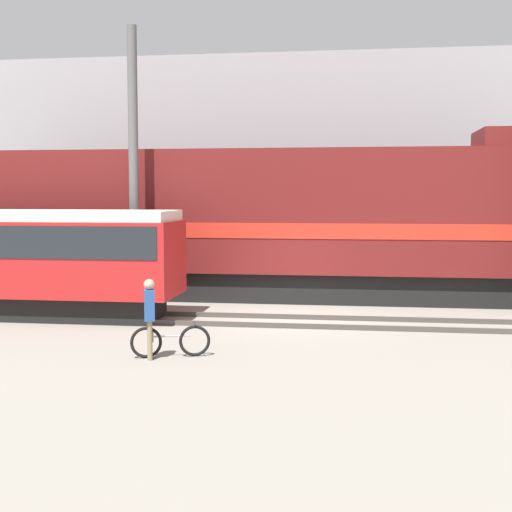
% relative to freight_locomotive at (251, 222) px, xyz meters
% --- Properties ---
extents(ground_plane, '(120.00, 120.00, 0.00)m').
position_rel_freight_locomotive_xyz_m(ground_plane, '(1.69, -4.01, -2.66)').
color(ground_plane, gray).
extents(track_near, '(60.00, 1.50, 0.14)m').
position_rel_freight_locomotive_xyz_m(track_near, '(1.69, -4.70, -2.59)').
color(track_near, '#47423D').
rests_on(track_near, ground).
extents(track_far, '(60.00, 1.51, 0.14)m').
position_rel_freight_locomotive_xyz_m(track_far, '(1.69, 0.00, -2.59)').
color(track_far, '#47423D').
rests_on(track_far, ground).
extents(building_backdrop, '(42.18, 6.00, 9.37)m').
position_rel_freight_locomotive_xyz_m(building_backdrop, '(1.69, 7.94, 2.02)').
color(building_backdrop, '#99999E').
rests_on(building_backdrop, ground).
extents(freight_locomotive, '(21.23, 3.04, 5.69)m').
position_rel_freight_locomotive_xyz_m(freight_locomotive, '(0.00, 0.00, 0.00)').
color(freight_locomotive, black).
rests_on(freight_locomotive, ground).
extents(streetcar, '(9.25, 2.54, 3.14)m').
position_rel_freight_locomotive_xyz_m(streetcar, '(-6.09, -4.70, -0.86)').
color(streetcar, black).
rests_on(streetcar, ground).
extents(bicycle, '(1.71, 0.68, 0.76)m').
position_rel_freight_locomotive_xyz_m(bicycle, '(-0.43, -9.19, -2.31)').
color(bicycle, black).
rests_on(bicycle, ground).
extents(person, '(0.32, 0.41, 1.77)m').
position_rel_freight_locomotive_xyz_m(person, '(-0.82, -9.47, -1.58)').
color(person, '#8C7A5B').
rests_on(person, ground).
extents(utility_pole_center, '(0.31, 0.31, 8.87)m').
position_rel_freight_locomotive_xyz_m(utility_pole_center, '(-3.43, -2.35, 1.78)').
color(utility_pole_center, '#595959').
rests_on(utility_pole_center, ground).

